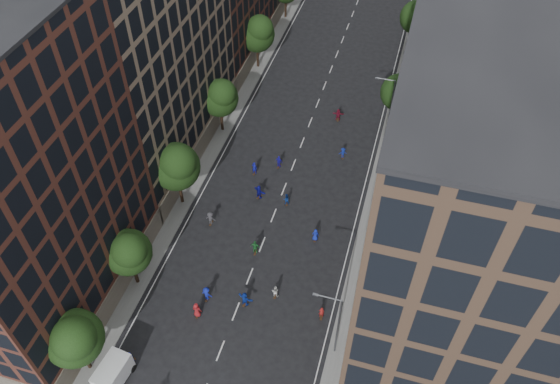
# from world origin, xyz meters

# --- Properties ---
(ground) EXTENTS (240.00, 240.00, 0.00)m
(ground) POSITION_xyz_m (0.00, 40.00, 0.00)
(ground) COLOR black
(ground) RESTS_ON ground
(sidewalk_left) EXTENTS (4.00, 105.00, 0.15)m
(sidewalk_left) POSITION_xyz_m (-12.00, 47.50, 0.07)
(sidewalk_left) COLOR slate
(sidewalk_left) RESTS_ON ground
(sidewalk_right) EXTENTS (4.00, 105.00, 0.15)m
(sidewalk_right) POSITION_xyz_m (12.00, 47.50, 0.07)
(sidewalk_right) COLOR slate
(sidewalk_right) RESTS_ON ground
(bldg_left_a) EXTENTS (14.00, 22.00, 30.00)m
(bldg_left_a) POSITION_xyz_m (-19.00, 11.00, 15.00)
(bldg_left_a) COLOR #4F271E
(bldg_left_a) RESTS_ON ground
(bldg_left_b) EXTENTS (14.00, 26.00, 34.00)m
(bldg_left_b) POSITION_xyz_m (-19.00, 35.00, 17.00)
(bldg_left_b) COLOR #816A54
(bldg_left_b) RESTS_ON ground
(bldg_right_a) EXTENTS (14.00, 30.00, 36.00)m
(bldg_right_a) POSITION_xyz_m (19.00, 15.00, 18.00)
(bldg_right_a) COLOR #412F23
(bldg_right_a) RESTS_ON ground
(bldg_right_b) EXTENTS (14.00, 28.00, 33.00)m
(bldg_right_b) POSITION_xyz_m (19.00, 44.00, 16.50)
(bldg_right_b) COLOR #615A50
(bldg_right_b) RESTS_ON ground
(tree_left_0) EXTENTS (5.20, 5.20, 8.83)m
(tree_left_0) POSITION_xyz_m (-11.01, 3.85, 5.96)
(tree_left_0) COLOR black
(tree_left_0) RESTS_ON ground
(tree_left_1) EXTENTS (4.80, 4.80, 8.21)m
(tree_left_1) POSITION_xyz_m (-11.02, 13.86, 5.55)
(tree_left_1) COLOR black
(tree_left_1) RESTS_ON ground
(tree_left_2) EXTENTS (5.60, 5.60, 9.45)m
(tree_left_2) POSITION_xyz_m (-10.99, 25.83, 6.36)
(tree_left_2) COLOR black
(tree_left_2) RESTS_ON ground
(tree_left_3) EXTENTS (5.00, 5.00, 8.58)m
(tree_left_3) POSITION_xyz_m (-11.02, 39.85, 5.82)
(tree_left_3) COLOR black
(tree_left_3) RESTS_ON ground
(tree_left_4) EXTENTS (5.40, 5.40, 9.08)m
(tree_left_4) POSITION_xyz_m (-11.00, 55.84, 6.10)
(tree_left_4) COLOR black
(tree_left_4) RESTS_ON ground
(tree_right_a) EXTENTS (5.00, 5.00, 8.39)m
(tree_right_a) POSITION_xyz_m (11.38, 47.85, 5.63)
(tree_right_a) COLOR black
(tree_right_a) RESTS_ON ground
(tree_right_b) EXTENTS (5.20, 5.20, 8.83)m
(tree_right_b) POSITION_xyz_m (11.39, 67.85, 5.96)
(tree_right_b) COLOR black
(tree_right_b) RESTS_ON ground
(streetlamp_near) EXTENTS (2.64, 0.22, 9.06)m
(streetlamp_near) POSITION_xyz_m (10.37, 12.00, 5.17)
(streetlamp_near) COLOR #595B60
(streetlamp_near) RESTS_ON ground
(streetlamp_far) EXTENTS (2.64, 0.22, 9.06)m
(streetlamp_far) POSITION_xyz_m (10.37, 45.00, 5.17)
(streetlamp_far) COLOR #595B60
(streetlamp_far) RESTS_ON ground
(cargo_van) EXTENTS (2.80, 5.02, 2.55)m
(cargo_van) POSITION_xyz_m (-8.35, 3.11, 1.34)
(cargo_van) COLOR white
(cargo_van) RESTS_ON ground
(skater_0) EXTENTS (0.88, 0.75, 1.52)m
(skater_0) POSITION_xyz_m (-7.71, 5.62, 0.76)
(skater_0) COLOR #1616B3
(skater_0) RESTS_ON ground
(skater_3) EXTENTS (1.26, 0.84, 1.82)m
(skater_3) POSITION_xyz_m (-3.31, 14.10, 0.91)
(skater_3) COLOR #1523AD
(skater_3) RESTS_ON ground
(skater_5) EXTENTS (1.81, 1.00, 1.86)m
(skater_5) POSITION_xyz_m (0.65, 14.60, 0.93)
(skater_5) COLOR #1536AF
(skater_5) RESTS_ON ground
(skater_6) EXTENTS (0.96, 0.63, 1.94)m
(skater_6) POSITION_xyz_m (-3.56, 12.02, 0.97)
(skater_6) COLOR #A51B20
(skater_6) RESTS_ON ground
(skater_7) EXTENTS (0.63, 0.47, 1.58)m
(skater_7) POSITION_xyz_m (8.50, 15.33, 0.79)
(skater_7) COLOR #AB1F1C
(skater_7) RESTS_ON ground
(skater_8) EXTENTS (0.77, 0.60, 1.57)m
(skater_8) POSITION_xyz_m (3.35, 16.43, 0.78)
(skater_8) COLOR white
(skater_8) RESTS_ON ground
(skater_9) EXTENTS (1.18, 0.71, 1.79)m
(skater_9) POSITION_xyz_m (-6.64, 23.77, 0.89)
(skater_9) COLOR #424146
(skater_9) RESTS_ON ground
(skater_10) EXTENTS (1.12, 0.49, 1.90)m
(skater_10) POSITION_xyz_m (-0.37, 21.20, 0.95)
(skater_10) COLOR #227431
(skater_10) RESTS_ON ground
(skater_11) EXTENTS (1.81, 1.24, 1.88)m
(skater_11) POSITION_xyz_m (-2.52, 29.33, 0.94)
(skater_11) COLOR #121395
(skater_11) RESTS_ON ground
(skater_12) EXTENTS (0.81, 0.55, 1.63)m
(skater_12) POSITION_xyz_m (5.58, 24.83, 0.81)
(skater_12) COLOR #172ABD
(skater_12) RESTS_ON ground
(skater_13) EXTENTS (0.70, 0.50, 1.81)m
(skater_13) POSITION_xyz_m (-4.34, 33.13, 0.90)
(skater_13) COLOR #13169D
(skater_13) RESTS_ON ground
(skater_14) EXTENTS (0.93, 0.85, 1.56)m
(skater_14) POSITION_xyz_m (0.94, 29.22, 0.78)
(skater_14) COLOR navy
(skater_14) RESTS_ON ground
(skater_15) EXTENTS (1.13, 0.87, 1.54)m
(skater_15) POSITION_xyz_m (5.79, 39.15, 0.77)
(skater_15) COLOR #13279B
(skater_15) RESTS_ON ground
(skater_16) EXTENTS (1.10, 0.66, 1.74)m
(skater_16) POSITION_xyz_m (-1.69, 35.14, 0.87)
(skater_16) COLOR #2017BE
(skater_16) RESTS_ON ground
(skater_17) EXTENTS (1.71, 0.74, 1.78)m
(skater_17) POSITION_xyz_m (3.61, 46.54, 0.89)
(skater_17) COLOR maroon
(skater_17) RESTS_ON ground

